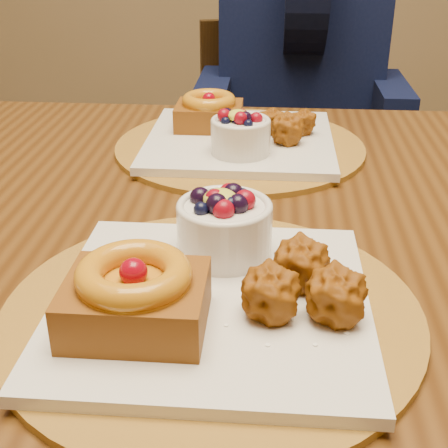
% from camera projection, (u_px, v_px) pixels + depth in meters
% --- Properties ---
extents(dining_table, '(1.60, 0.90, 0.76)m').
position_uv_depth(dining_table, '(229.00, 265.00, 0.80)').
color(dining_table, '#3B200A').
rests_on(dining_table, ground).
extents(place_setting_near, '(0.38, 0.38, 0.09)m').
position_uv_depth(place_setting_near, '(209.00, 286.00, 0.56)').
color(place_setting_near, brown).
rests_on(place_setting_near, dining_table).
extents(place_setting_far, '(0.38, 0.38, 0.08)m').
position_uv_depth(place_setting_far, '(238.00, 136.00, 0.94)').
color(place_setting_far, brown).
rests_on(place_setting_far, dining_table).
extents(chair_far, '(0.49, 0.49, 0.85)m').
position_uv_depth(chair_far, '(287.00, 179.00, 1.59)').
color(chair_far, black).
rests_on(chair_far, ground).
extents(diner, '(0.47, 0.46, 0.77)m').
position_uv_depth(diner, '(302.00, 36.00, 1.47)').
color(diner, black).
rests_on(diner, ground).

